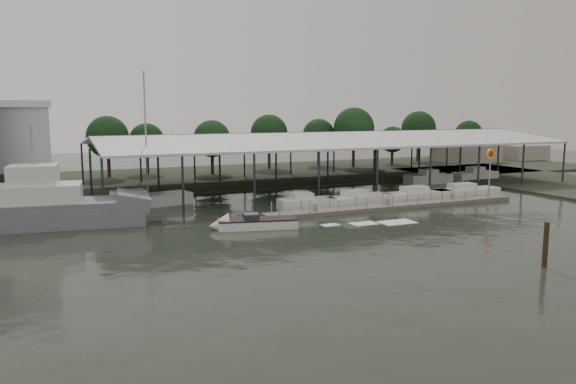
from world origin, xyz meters
name	(u,v)px	position (x,y,z in m)	size (l,w,h in m)	color
ground	(304,245)	(0.00, 0.00, 0.00)	(200.00, 200.00, 0.00)	#262C24
land_strip_far	(173,179)	(0.00, 42.00, 0.10)	(140.00, 30.00, 0.30)	#383E2E
covered_boat_shed	(328,138)	(17.00, 28.00, 6.13)	(58.24, 24.00, 6.96)	silver
floating_dock	(396,206)	(15.00, 10.00, 0.20)	(28.00, 2.00, 1.40)	slate
shell_fuel_sign	(490,164)	(27.00, 9.99, 3.93)	(1.10, 0.18, 5.55)	gray
distant_commercial_buildings	(484,152)	(59.03, 44.69, 1.84)	(22.00, 8.00, 4.00)	gray
grey_trawler	(49,208)	(-16.54, 14.57, 1.58)	(16.56, 6.59, 8.84)	slate
white_sailboat	(142,201)	(-7.86, 21.04, 0.65)	(10.09, 4.62, 13.64)	white
speedboat_underway	(250,224)	(-1.58, 6.89, 0.39)	(17.95, 5.87, 2.00)	white
moored_cruiser_0	(306,203)	(6.64, 13.24, 0.61)	(5.73, 2.68, 1.70)	white
moored_cruiser_1	(358,200)	(12.38, 12.82, 0.61)	(7.36, 3.25, 1.70)	white
moored_cruiser_2	(417,196)	(19.59, 12.62, 0.61)	(7.92, 2.30, 1.70)	white
moored_cruiser_3	(465,192)	(25.88, 12.45, 0.61)	(8.26, 2.20, 1.70)	white
horizon_tree_line	(310,134)	(23.97, 47.23, 5.81)	(71.57, 10.60, 10.08)	#302315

